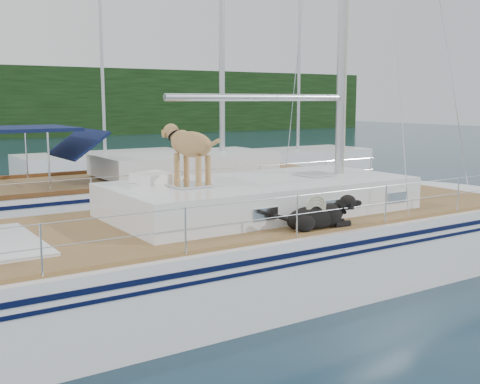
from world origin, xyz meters
TOP-DOWN VIEW (x-y plane):
  - ground at (0.00, 0.00)m, footprint 120.00×120.00m
  - main_sailboat at (0.09, -0.00)m, footprint 12.00×3.80m
  - neighbor_sailboat at (1.59, 6.30)m, footprint 11.00×3.50m
  - bg_boat_center at (4.00, 16.00)m, footprint 7.20×3.00m
  - bg_boat_east at (12.00, 13.00)m, footprint 6.40×3.00m

SIDE VIEW (x-z plane):
  - ground at x=0.00m, z-range 0.00..0.00m
  - bg_boat_center at x=4.00m, z-range -5.37..6.28m
  - bg_boat_east at x=12.00m, z-range -5.37..6.28m
  - neighbor_sailboat at x=1.59m, z-range -6.02..7.28m
  - main_sailboat at x=0.09m, z-range -6.33..7.68m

